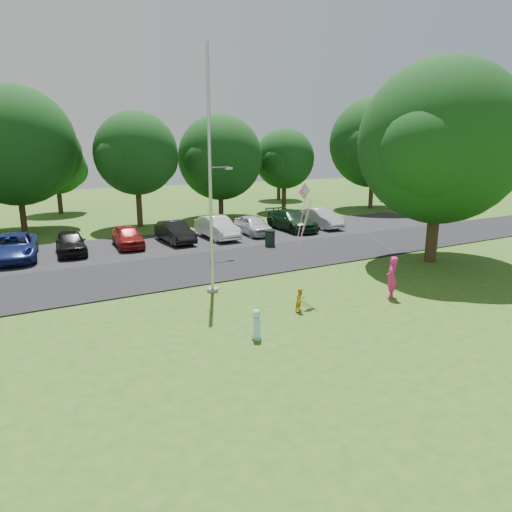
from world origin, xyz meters
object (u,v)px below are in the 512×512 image
big_tree (440,146)px  child_yellow (300,300)px  flagpole (210,195)px  kite (305,202)px  street_lamp (214,202)px  woman (392,277)px  trash_can (270,239)px  child_blue (257,324)px

big_tree → child_yellow: 12.32m
flagpole → kite: (3.06, -2.40, -0.23)m
street_lamp → child_yellow: (-1.00, -9.93, -2.61)m
woman → big_tree: bearing=170.2°
street_lamp → trash_can: size_ratio=4.90×
child_yellow → street_lamp: bearing=66.0°
street_lamp → child_yellow: 10.32m
child_blue → kite: (3.90, 2.90, 3.42)m
big_tree → kite: (-9.37, -1.33, -2.20)m
big_tree → kite: bearing=-171.9°
trash_can → kite: 10.30m
flagpole → big_tree: bearing=-4.9°
flagpole → child_yellow: size_ratio=10.86×
child_blue → trash_can: bearing=6.2°
big_tree → child_blue: bearing=-162.3°
child_yellow → child_blue: (-2.71, -1.41, 0.05)m
woman → child_blue: woman is taller
street_lamp → kite: size_ratio=1.51×
trash_can → big_tree: bearing=-53.9°
flagpole → woman: 8.17m
flagpole → trash_can: bearing=43.5°
child_yellow → child_blue: child_blue is taller
kite → big_tree: bearing=-4.1°
woman → child_yellow: 4.24m
trash_can → big_tree: size_ratio=0.10×
street_lamp → big_tree: size_ratio=0.48×
child_yellow → child_blue: bearing=-170.8°
flagpole → woman: flagpole is taller
trash_can → woman: 10.97m
flagpole → big_tree: big_tree is taller
street_lamp → kite: 8.49m
trash_can → woman: size_ratio=0.60×
woman → kite: bearing=-71.1°
street_lamp → flagpole: bearing=-115.8°
trash_can → child_yellow: size_ratio=1.13×
trash_can → street_lamp: bearing=-173.0°
flagpole → child_blue: 6.50m
trash_can → kite: size_ratio=0.31×
trash_can → child_blue: 14.14m
street_lamp → trash_can: bearing=6.6°
street_lamp → child_yellow: size_ratio=5.54×
flagpole → kite: bearing=-38.1°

